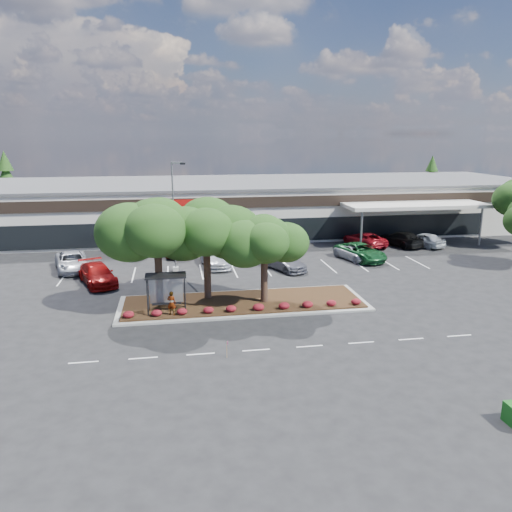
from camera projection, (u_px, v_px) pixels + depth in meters
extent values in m
plane|color=black|center=(282.00, 323.00, 33.08)|extent=(160.00, 160.00, 0.00)
cube|color=beige|center=(226.00, 206.00, 64.92)|extent=(80.00, 20.00, 6.00)
cube|color=#4F4F51|center=(225.00, 182.00, 64.18)|extent=(80.40, 20.40, 0.30)
cube|color=black|center=(235.00, 203.00, 54.87)|extent=(80.00, 0.25, 1.20)
cube|color=black|center=(236.00, 231.00, 55.63)|extent=(60.00, 0.18, 2.60)
cube|color=#A30E0B|center=(180.00, 204.00, 53.84)|extent=(6.00, 0.12, 1.00)
cube|color=beige|center=(415.00, 205.00, 55.84)|extent=(16.00, 5.00, 0.40)
cylinder|color=gray|center=(361.00, 231.00, 53.35)|extent=(0.24, 0.24, 4.20)
cylinder|color=gray|center=(481.00, 227.00, 55.60)|extent=(0.24, 0.24, 4.20)
cube|color=#979792|center=(243.00, 303.00, 36.57)|extent=(18.00, 6.00, 0.15)
cube|color=#46311A|center=(243.00, 302.00, 36.54)|extent=(17.20, 5.20, 0.12)
cube|color=silver|center=(84.00, 362.00, 27.31)|extent=(1.60, 0.12, 0.01)
cube|color=silver|center=(143.00, 358.00, 27.83)|extent=(1.60, 0.12, 0.01)
cube|color=silver|center=(201.00, 354.00, 28.34)|extent=(1.60, 0.12, 0.01)
cube|color=silver|center=(256.00, 350.00, 28.86)|extent=(1.60, 0.12, 0.01)
cube|color=silver|center=(310.00, 346.00, 29.37)|extent=(1.60, 0.12, 0.01)
cube|color=silver|center=(361.00, 343.00, 29.89)|extent=(1.60, 0.12, 0.01)
cube|color=silver|center=(411.00, 339.00, 30.41)|extent=(1.60, 0.12, 0.01)
cube|color=silver|center=(459.00, 336.00, 30.92)|extent=(1.60, 0.12, 0.01)
cube|color=silver|center=(63.00, 278.00, 43.34)|extent=(0.12, 5.00, 0.01)
cube|color=silver|center=(99.00, 276.00, 43.83)|extent=(0.12, 5.00, 0.01)
cube|color=silver|center=(134.00, 275.00, 44.31)|extent=(0.12, 5.00, 0.01)
cube|color=silver|center=(168.00, 273.00, 44.80)|extent=(0.12, 5.00, 0.01)
cube|color=silver|center=(201.00, 272.00, 45.28)|extent=(0.12, 5.00, 0.01)
cube|color=silver|center=(234.00, 270.00, 45.76)|extent=(0.12, 5.00, 0.01)
cube|color=silver|center=(266.00, 269.00, 46.25)|extent=(0.12, 5.00, 0.01)
cube|color=silver|center=(298.00, 267.00, 46.73)|extent=(0.12, 5.00, 0.01)
cube|color=silver|center=(328.00, 266.00, 47.21)|extent=(0.12, 5.00, 0.01)
cube|color=silver|center=(358.00, 265.00, 47.70)|extent=(0.12, 5.00, 0.01)
cube|color=silver|center=(388.00, 263.00, 48.18)|extent=(0.12, 5.00, 0.01)
cube|color=silver|center=(417.00, 262.00, 48.66)|extent=(0.12, 5.00, 0.01)
cylinder|color=black|center=(148.00, 292.00, 34.61)|extent=(0.08, 0.08, 2.50)
cylinder|color=black|center=(184.00, 290.00, 35.01)|extent=(0.08, 0.08, 2.50)
cylinder|color=black|center=(147.00, 298.00, 33.37)|extent=(0.08, 0.08, 2.50)
cylinder|color=black|center=(185.00, 296.00, 33.77)|extent=(0.08, 0.08, 2.50)
cube|color=black|center=(166.00, 276.00, 33.88)|extent=(2.75, 1.55, 0.10)
cube|color=silver|center=(166.00, 289.00, 34.78)|extent=(2.30, 0.03, 2.00)
cube|color=black|center=(167.00, 304.00, 34.62)|extent=(2.00, 0.35, 0.06)
cone|color=#1B3610|center=(7.00, 186.00, 71.10)|extent=(4.40, 4.40, 10.00)
cone|color=#1B3610|center=(431.00, 183.00, 79.62)|extent=(3.96, 3.96, 9.00)
imported|color=#594C47|center=(172.00, 303.00, 33.58)|extent=(0.71, 0.60, 1.66)
cube|color=#979792|center=(176.00, 269.00, 45.43)|extent=(0.50, 0.50, 0.40)
cylinder|color=gray|center=(174.00, 215.00, 44.25)|extent=(0.14, 0.14, 9.49)
cube|color=gray|center=(176.00, 163.00, 43.37)|extent=(0.92, 0.51, 0.14)
cube|color=black|center=(182.00, 163.00, 43.63)|extent=(0.52, 0.43, 0.18)
cube|color=tan|center=(227.00, 350.00, 27.75)|extent=(0.03, 0.03, 0.98)
cube|color=#DF3A8B|center=(228.00, 343.00, 27.66)|extent=(0.02, 0.14, 0.18)
imported|color=#A5A8B2|center=(72.00, 262.00, 45.55)|extent=(4.19, 6.43, 1.65)
imported|color=maroon|center=(97.00, 274.00, 41.41)|extent=(4.18, 6.17, 1.66)
imported|color=#B9B9B9|center=(217.00, 258.00, 47.23)|extent=(2.34, 4.71, 1.48)
imported|color=silver|center=(215.00, 258.00, 47.01)|extent=(2.91, 5.62, 1.56)
imported|color=slate|center=(284.00, 261.00, 45.89)|extent=(4.00, 5.57, 1.50)
imported|color=silver|center=(355.00, 253.00, 49.44)|extent=(3.62, 5.32, 1.35)
imported|color=#175125|center=(361.00, 252.00, 49.27)|extent=(4.45, 6.49, 1.65)
imported|color=#B7B7B7|center=(141.00, 249.00, 50.77)|extent=(3.50, 4.89, 1.55)
imported|color=brown|center=(183.00, 249.00, 51.12)|extent=(3.97, 5.38, 1.36)
imported|color=maroon|center=(177.00, 249.00, 51.00)|extent=(2.32, 4.81, 1.52)
imported|color=white|center=(220.00, 245.00, 52.31)|extent=(2.87, 5.27, 1.65)
imported|color=slate|center=(257.00, 241.00, 54.52)|extent=(3.21, 4.86, 1.54)
imported|color=#20502C|center=(285.00, 241.00, 54.98)|extent=(1.64, 4.02, 1.37)
imported|color=maroon|center=(364.00, 239.00, 55.30)|extent=(4.05, 6.19, 1.58)
imported|color=black|center=(400.00, 239.00, 55.48)|extent=(3.98, 6.13, 1.65)
imported|color=silver|center=(424.00, 240.00, 55.09)|extent=(3.70, 5.11, 1.62)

